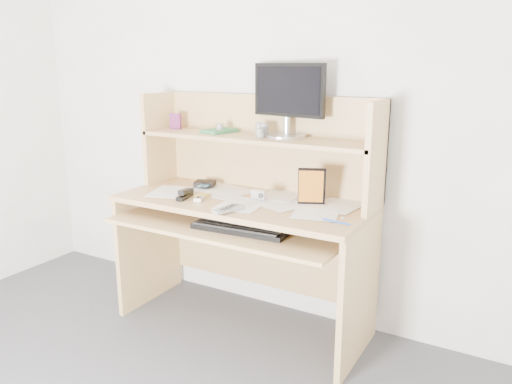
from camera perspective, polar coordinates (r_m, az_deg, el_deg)
The scene contains 19 objects.
back_wall at distance 2.91m, azimuth 1.64°, elevation 10.11°, with size 3.60×0.04×2.50m, color white.
desk at distance 2.80m, azimuth -0.77°, elevation -1.62°, with size 1.40×0.70×1.30m.
paper_clutter at distance 2.72m, azimuth -1.64°, elevation -0.84°, with size 1.32×0.54×0.01m, color white.
keyboard at distance 2.53m, azimuth -1.68°, elevation -4.05°, with size 0.51×0.21×0.03m.
tv_remote at distance 2.49m, azimuth -3.16°, elevation -1.98°, with size 0.05×0.18×0.02m, color gray.
flip_phone at distance 2.71m, azimuth -6.49°, elevation -0.68°, with size 0.04×0.08×0.02m, color silver.
stapler at distance 2.77m, azimuth -8.15°, elevation -0.16°, with size 0.04×0.15×0.05m, color black.
wallet at distance 3.02m, azimuth -5.87°, elevation 0.98°, with size 0.12×0.10×0.03m, color black.
sticky_note_pad at distance 2.81m, azimuth -6.06°, elevation -0.38°, with size 0.07×0.07×0.01m, color #F6EA40.
digital_camera at distance 2.71m, azimuth 0.32°, elevation -0.28°, with size 0.08×0.03×0.05m, color silver.
game_case at distance 2.59m, azimuth 6.39°, elevation 0.66°, with size 0.14×0.02×0.20m, color black.
blue_pen at distance 2.34m, azimuth 9.15°, elevation -3.37°, with size 0.01×0.01×0.14m, color #1846B6.
card_box at distance 3.12m, azimuth -9.19°, elevation 7.98°, with size 0.07×0.02×0.10m, color #A5161A.
shelf_book at distance 2.93m, azimuth -4.22°, elevation 6.98°, with size 0.14×0.19×0.02m, color #36895B.
chip_stack_a at distance 2.90m, azimuth -4.15°, elevation 7.26°, with size 0.04×0.04×0.05m, color black.
chip_stack_b at distance 2.79m, azimuth 0.38°, elevation 7.20°, with size 0.04×0.04×0.07m, color white.
chip_stack_c at distance 2.71m, azimuth 0.47°, elevation 6.73°, with size 0.04×0.04×0.05m, color black.
chip_stack_d at distance 2.77m, azimuth 0.96°, elevation 7.12°, with size 0.04×0.04×0.07m, color silver.
monitor at distance 2.74m, azimuth 3.70°, elevation 10.68°, with size 0.45×0.23×0.39m.
Camera 1 is at (1.38, -0.75, 1.46)m, focal length 35.00 mm.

